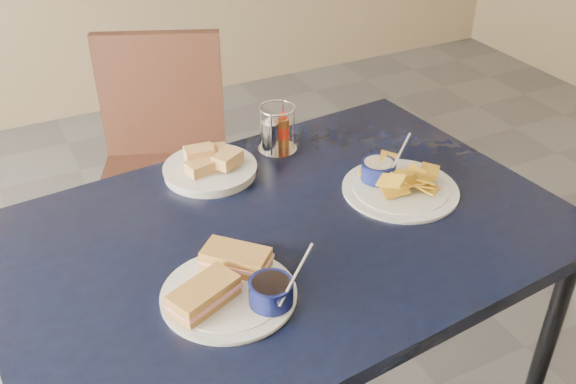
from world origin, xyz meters
name	(u,v)px	position (x,y,z in m)	size (l,w,h in m)	color
dining_table	(284,248)	(0.24, 0.07, 0.69)	(1.39, 1.00, 0.75)	black
chair_far	(154,151)	(0.17, 0.96, 0.53)	(0.56, 0.56, 0.92)	#321910
sandwich_plate	(233,285)	(0.04, -0.09, 0.77)	(0.30, 0.28, 0.12)	white
plantain_plate	(395,182)	(0.57, 0.10, 0.77)	(0.30, 0.30, 0.12)	white
bread_basket	(210,167)	(0.17, 0.38, 0.77)	(0.24, 0.24, 0.07)	white
condiment_caddy	(276,132)	(0.38, 0.42, 0.81)	(0.11, 0.11, 0.14)	silver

